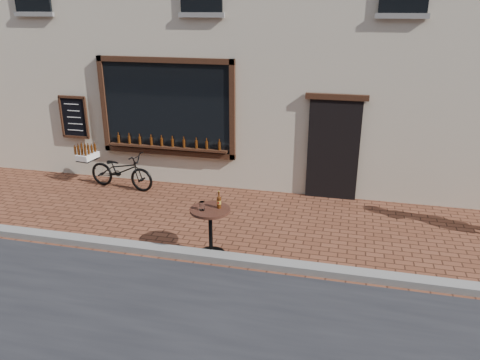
# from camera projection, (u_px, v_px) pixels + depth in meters

# --- Properties ---
(ground) EXTENTS (90.00, 90.00, 0.00)m
(ground) POSITION_uv_depth(u_px,v_px,m) (201.00, 265.00, 7.76)
(ground) COLOR #572D1C
(ground) RESTS_ON ground
(kerb) EXTENTS (90.00, 0.25, 0.12)m
(kerb) POSITION_uv_depth(u_px,v_px,m) (205.00, 256.00, 7.92)
(kerb) COLOR slate
(kerb) RESTS_ON ground
(cargo_bicycle) EXTENTS (2.02, 0.80, 0.94)m
(cargo_bicycle) POSITION_uv_depth(u_px,v_px,m) (120.00, 170.00, 10.87)
(cargo_bicycle) COLOR black
(cargo_bicycle) RESTS_ON ground
(bistro_table) EXTENTS (0.68, 0.68, 1.17)m
(bistro_table) POSITION_uv_depth(u_px,v_px,m) (211.00, 222.00, 7.85)
(bistro_table) COLOR black
(bistro_table) RESTS_ON ground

